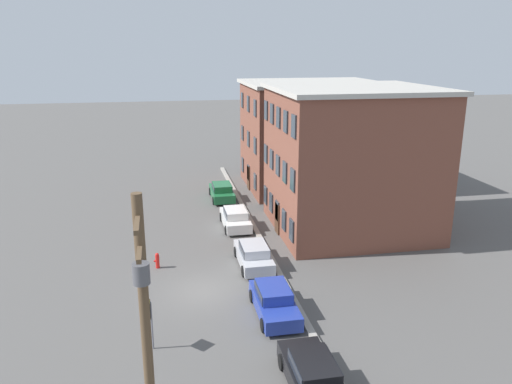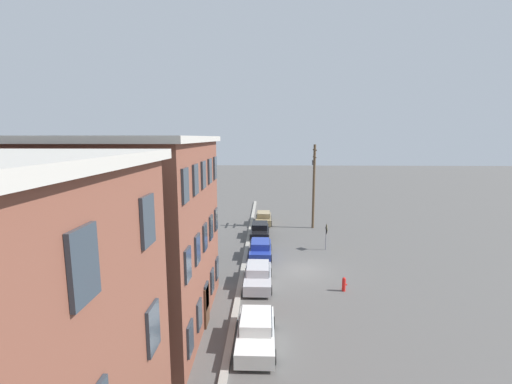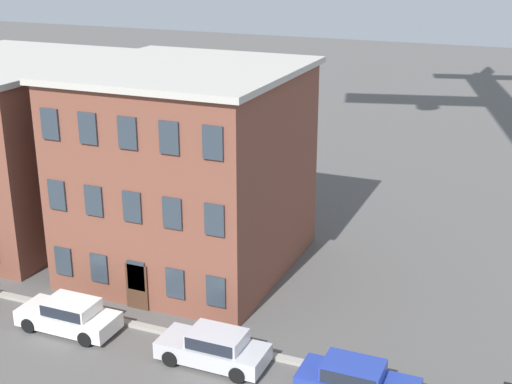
{
  "view_description": "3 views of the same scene",
  "coord_description": "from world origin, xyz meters",
  "px_view_note": "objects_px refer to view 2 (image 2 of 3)",
  "views": [
    {
      "loc": [
        24.7,
        -1.89,
        12.88
      ],
      "look_at": [
        1.15,
        2.66,
        5.85
      ],
      "focal_mm": 35.0,
      "sensor_mm": 36.0,
      "label": 1
    },
    {
      "loc": [
        -25.29,
        2.7,
        10.18
      ],
      "look_at": [
        -0.34,
        3.49,
        6.17
      ],
      "focal_mm": 24.0,
      "sensor_mm": 36.0,
      "label": 2
    },
    {
      "loc": [
        8.16,
        -18.66,
        15.92
      ],
      "look_at": [
        -1.4,
        4.25,
        7.1
      ],
      "focal_mm": 50.0,
      "sensor_mm": 36.0,
      "label": 3
    }
  ],
  "objects_px": {
    "car_white": "(256,330)",
    "fire_hydrant": "(344,284)",
    "car_black": "(260,230)",
    "car_tan": "(263,217)",
    "car_blue": "(260,248)",
    "caution_sign": "(326,232)",
    "utility_pole": "(314,182)",
    "car_silver": "(258,275)"
  },
  "relations": [
    {
      "from": "car_tan",
      "to": "utility_pole",
      "type": "height_order",
      "value": "utility_pole"
    },
    {
      "from": "car_blue",
      "to": "car_white",
      "type": "bearing_deg",
      "value": -179.9
    },
    {
      "from": "car_white",
      "to": "car_blue",
      "type": "height_order",
      "value": "same"
    },
    {
      "from": "caution_sign",
      "to": "car_white",
      "type": "bearing_deg",
      "value": 157.89
    },
    {
      "from": "car_black",
      "to": "utility_pole",
      "type": "height_order",
      "value": "utility_pole"
    },
    {
      "from": "car_tan",
      "to": "car_blue",
      "type": "bearing_deg",
      "value": 179.23
    },
    {
      "from": "caution_sign",
      "to": "fire_hydrant",
      "type": "bearing_deg",
      "value": 178.41
    },
    {
      "from": "car_white",
      "to": "car_black",
      "type": "xyz_separation_m",
      "value": [
        18.6,
        0.2,
        0.0
      ]
    },
    {
      "from": "car_silver",
      "to": "car_tan",
      "type": "height_order",
      "value": "same"
    },
    {
      "from": "utility_pole",
      "to": "fire_hydrant",
      "type": "relative_size",
      "value": 9.8
    },
    {
      "from": "car_silver",
      "to": "car_tan",
      "type": "distance_m",
      "value": 17.17
    },
    {
      "from": "car_black",
      "to": "fire_hydrant",
      "type": "height_order",
      "value": "car_black"
    },
    {
      "from": "car_tan",
      "to": "fire_hydrant",
      "type": "xyz_separation_m",
      "value": [
        -17.93,
        -5.56,
        -0.27
      ]
    },
    {
      "from": "car_blue",
      "to": "fire_hydrant",
      "type": "xyz_separation_m",
      "value": [
        -6.54,
        -5.71,
        -0.27
      ]
    },
    {
      "from": "car_white",
      "to": "car_tan",
      "type": "xyz_separation_m",
      "value": [
        24.02,
        -0.13,
        0.0
      ]
    },
    {
      "from": "caution_sign",
      "to": "car_blue",
      "type": "bearing_deg",
      "value": 108.13
    },
    {
      "from": "car_black",
      "to": "car_tan",
      "type": "relative_size",
      "value": 1.0
    },
    {
      "from": "car_white",
      "to": "utility_pole",
      "type": "bearing_deg",
      "value": -14.45
    },
    {
      "from": "car_white",
      "to": "car_blue",
      "type": "bearing_deg",
      "value": 0.1
    },
    {
      "from": "car_blue",
      "to": "caution_sign",
      "type": "distance_m",
      "value": 6.32
    },
    {
      "from": "car_silver",
      "to": "car_black",
      "type": "height_order",
      "value": "same"
    },
    {
      "from": "car_white",
      "to": "car_silver",
      "type": "relative_size",
      "value": 1.0
    },
    {
      "from": "utility_pole",
      "to": "car_blue",
      "type": "bearing_deg",
      "value": 149.18
    },
    {
      "from": "car_blue",
      "to": "fire_hydrant",
      "type": "distance_m",
      "value": 8.69
    },
    {
      "from": "car_blue",
      "to": "car_tan",
      "type": "xyz_separation_m",
      "value": [
        11.39,
        -0.15,
        0.0
      ]
    },
    {
      "from": "car_blue",
      "to": "caution_sign",
      "type": "relative_size",
      "value": 1.79
    },
    {
      "from": "fire_hydrant",
      "to": "car_tan",
      "type": "bearing_deg",
      "value": 17.21
    },
    {
      "from": "car_tan",
      "to": "fire_hydrant",
      "type": "relative_size",
      "value": 4.58
    },
    {
      "from": "car_silver",
      "to": "car_blue",
      "type": "relative_size",
      "value": 1.0
    },
    {
      "from": "car_silver",
      "to": "caution_sign",
      "type": "bearing_deg",
      "value": -37.87
    },
    {
      "from": "car_silver",
      "to": "car_tan",
      "type": "bearing_deg",
      "value": -0.71
    },
    {
      "from": "car_black",
      "to": "car_silver",
      "type": "bearing_deg",
      "value": -179.44
    },
    {
      "from": "car_black",
      "to": "caution_sign",
      "type": "bearing_deg",
      "value": -123.33
    },
    {
      "from": "car_white",
      "to": "fire_hydrant",
      "type": "distance_m",
      "value": 8.34
    },
    {
      "from": "car_white",
      "to": "car_tan",
      "type": "relative_size",
      "value": 1.0
    },
    {
      "from": "car_silver",
      "to": "caution_sign",
      "type": "distance_m",
      "value": 9.82
    },
    {
      "from": "car_tan",
      "to": "car_black",
      "type": "bearing_deg",
      "value": 176.55
    },
    {
      "from": "car_silver",
      "to": "car_black",
      "type": "bearing_deg",
      "value": 0.56
    },
    {
      "from": "car_blue",
      "to": "car_tan",
      "type": "relative_size",
      "value": 1.0
    },
    {
      "from": "car_white",
      "to": "caution_sign",
      "type": "height_order",
      "value": "caution_sign"
    },
    {
      "from": "car_blue",
      "to": "car_black",
      "type": "xyz_separation_m",
      "value": [
        5.97,
        0.17,
        0.0
      ]
    },
    {
      "from": "fire_hydrant",
      "to": "car_black",
      "type": "bearing_deg",
      "value": 25.18
    }
  ]
}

